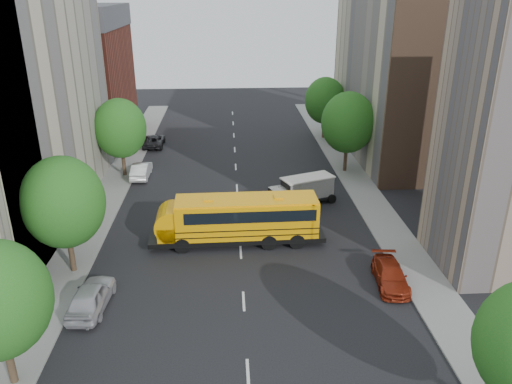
{
  "coord_description": "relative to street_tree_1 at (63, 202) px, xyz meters",
  "views": [
    {
      "loc": [
        -0.69,
        -32.94,
        17.28
      ],
      "look_at": [
        1.31,
        2.0,
        2.9
      ],
      "focal_mm": 35.0,
      "sensor_mm": 36.0,
      "label": 1
    }
  ],
  "objects": [
    {
      "name": "parked_car_1",
      "position": [
        1.72,
        17.54,
        -4.22
      ],
      "size": [
        1.58,
        4.48,
        1.47
      ],
      "primitive_type": "imported",
      "rotation": [
        0.0,
        0.0,
        3.14
      ],
      "color": "silver",
      "rests_on": "ground"
    },
    {
      "name": "parked_car_2",
      "position": [
        1.59,
        27.93,
        -4.27
      ],
      "size": [
        2.29,
        4.9,
        1.36
      ],
      "primitive_type": "imported",
      "rotation": [
        0.0,
        0.0,
        3.15
      ],
      "color": "black",
      "rests_on": "ground"
    },
    {
      "name": "building_right_far",
      "position": [
        29.0,
        24.0,
        4.05
      ],
      "size": [
        10.0,
        22.0,
        18.0
      ],
      "primitive_type": "cube",
      "color": "#C1B596",
      "rests_on": "ground"
    },
    {
      "name": "ground",
      "position": [
        11.0,
        4.0,
        -4.95
      ],
      "size": [
        120.0,
        120.0,
        0.0
      ],
      "primitive_type": "plane",
      "color": "black",
      "rests_on": "ground"
    },
    {
      "name": "building_left_redbrick",
      "position": [
        -7.0,
        32.0,
        1.55
      ],
      "size": [
        10.0,
        15.0,
        13.0
      ],
      "primitive_type": "cube",
      "color": "maroon",
      "rests_on": "ground"
    },
    {
      "name": "parked_car_3",
      "position": [
        20.21,
        -2.68,
        -4.3
      ],
      "size": [
        2.19,
        4.62,
        1.3
      ],
      "primitive_type": "imported",
      "rotation": [
        0.0,
        0.0,
        -0.08
      ],
      "color": "maroon",
      "rests_on": "ground"
    },
    {
      "name": "street_tree_1",
      "position": [
        0.0,
        0.0,
        0.0
      ],
      "size": [
        5.12,
        5.12,
        7.9
      ],
      "color": "#38281C",
      "rests_on": "ground"
    },
    {
      "name": "school_bus",
      "position": [
        10.68,
        3.45,
        -2.97
      ],
      "size": [
        12.64,
        3.36,
        3.55
      ],
      "rotation": [
        0.0,
        0.0,
        0.02
      ],
      "color": "black",
      "rests_on": "ground"
    },
    {
      "name": "lane_markings",
      "position": [
        11.0,
        14.0,
        -4.95
      ],
      "size": [
        0.15,
        64.0,
        0.01
      ],
      "primitive_type": "cube",
      "color": "silver",
      "rests_on": "ground"
    },
    {
      "name": "street_tree_2",
      "position": [
        0.0,
        18.0,
        -0.12
      ],
      "size": [
        4.99,
        4.99,
        7.71
      ],
      "color": "#38281C",
      "rests_on": "ground"
    },
    {
      "name": "building_right_sidewall",
      "position": [
        29.0,
        13.0,
        4.05
      ],
      "size": [
        10.1,
        0.3,
        18.0
      ],
      "primitive_type": "cube",
      "color": "brown",
      "rests_on": "ground"
    },
    {
      "name": "sidewalk_right",
      "position": [
        22.5,
        9.0,
        -4.89
      ],
      "size": [
        3.0,
        80.0,
        0.12
      ],
      "primitive_type": "cube",
      "color": "slate",
      "rests_on": "ground"
    },
    {
      "name": "street_tree_4",
      "position": [
        22.0,
        18.0,
        0.12
      ],
      "size": [
        5.25,
        5.25,
        8.1
      ],
      "color": "#38281C",
      "rests_on": "ground"
    },
    {
      "name": "street_tree_5",
      "position": [
        22.0,
        30.0,
        -0.25
      ],
      "size": [
        4.86,
        4.86,
        7.51
      ],
      "color": "#38281C",
      "rests_on": "ground"
    },
    {
      "name": "parked_car_0",
      "position": [
        2.2,
        -4.18,
        -4.15
      ],
      "size": [
        2.21,
        4.81,
        1.6
      ],
      "primitive_type": "imported",
      "rotation": [
        0.0,
        0.0,
        3.07
      ],
      "color": "#AEACB3",
      "rests_on": "ground"
    },
    {
      "name": "safari_truck",
      "position": [
        16.56,
        10.19,
        -3.69
      ],
      "size": [
        5.86,
        3.84,
        2.38
      ],
      "rotation": [
        0.0,
        0.0,
        0.38
      ],
      "color": "black",
      "rests_on": "ground"
    },
    {
      "name": "sidewalk_left",
      "position": [
        -0.5,
        9.0,
        -4.89
      ],
      "size": [
        3.0,
        80.0,
        0.12
      ],
      "primitive_type": "cube",
      "color": "slate",
      "rests_on": "ground"
    }
  ]
}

